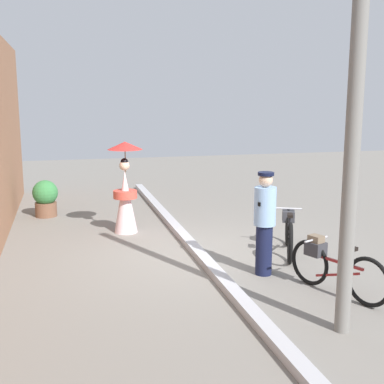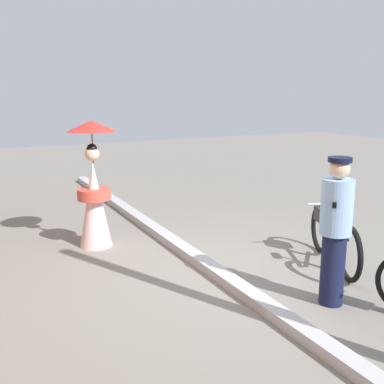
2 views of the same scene
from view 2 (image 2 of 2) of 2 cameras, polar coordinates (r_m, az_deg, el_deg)
The scene contains 5 objects.
ground_plane at distance 6.01m, azimuth 3.20°, elevation -10.36°, with size 30.00×30.00×0.00m, color gray.
sidewalk_curb at distance 5.99m, azimuth 3.21°, elevation -9.83°, with size 14.00×0.20×0.12m, color #B2B2B7.
bicycle_near_officer at distance 6.61m, azimuth 16.69°, elevation -5.08°, with size 1.67×0.78×0.78m.
person_officer at distance 5.27m, azimuth 17.02°, elevation -4.21°, with size 0.34×0.34×1.64m.
person_with_parasol at distance 7.07m, azimuth -11.84°, elevation 0.58°, with size 0.71×0.71×1.88m.
Camera 2 is at (-4.78, 2.79, 2.34)m, focal length 43.91 mm.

